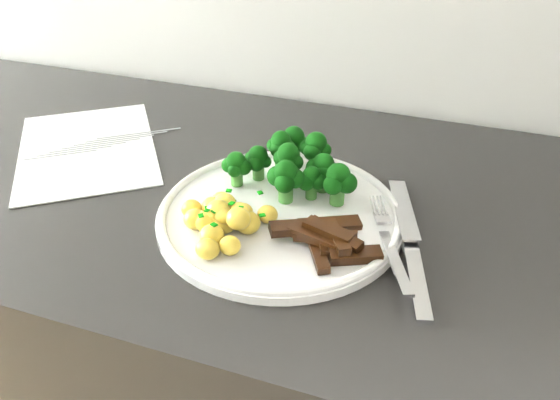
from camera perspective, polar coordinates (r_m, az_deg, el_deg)
name	(u,v)px	position (r m, az deg, el deg)	size (l,w,h in m)	color
counter	(249,395)	(1.09, -3.23, -19.39)	(2.44, 0.61, 0.91)	black
recipe_paper	(87,148)	(0.92, -19.19, 5.04)	(0.33, 0.35, 0.00)	white
plate	(280,214)	(0.71, 0.00, -1.42)	(0.31, 0.31, 0.02)	white
broccoli	(296,163)	(0.74, 1.62, 3.81)	(0.19, 0.14, 0.07)	#2F6624
potatoes	(223,218)	(0.67, -5.85, -1.82)	(0.12, 0.12, 0.04)	yellow
beef_strips	(326,237)	(0.65, 4.78, -3.83)	(0.14, 0.12, 0.03)	black
fork	(390,246)	(0.65, 11.29, -4.64)	(0.08, 0.18, 0.02)	silver
knife	(412,258)	(0.65, 13.44, -5.82)	(0.09, 0.25, 0.03)	silver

